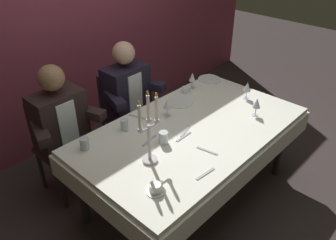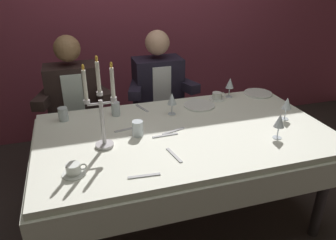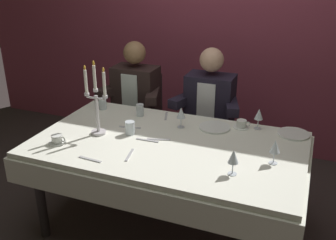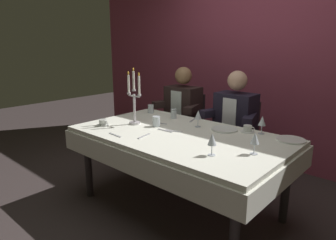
{
  "view_description": "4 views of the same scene",
  "coord_description": "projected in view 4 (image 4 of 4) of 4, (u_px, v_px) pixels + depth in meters",
  "views": [
    {
      "loc": [
        -1.82,
        -1.44,
        2.26
      ],
      "look_at": [
        -0.19,
        0.09,
        0.86
      ],
      "focal_mm": 36.46,
      "sensor_mm": 36.0,
      "label": 1
    },
    {
      "loc": [
        -0.67,
        -1.8,
        1.73
      ],
      "look_at": [
        -0.1,
        0.04,
        0.81
      ],
      "focal_mm": 34.88,
      "sensor_mm": 36.0,
      "label": 2
    },
    {
      "loc": [
        0.9,
        -2.3,
        1.96
      ],
      "look_at": [
        -0.02,
        0.05,
        0.89
      ],
      "focal_mm": 41.36,
      "sensor_mm": 36.0,
      "label": 3
    },
    {
      "loc": [
        1.65,
        -1.99,
        1.52
      ],
      "look_at": [
        -0.2,
        0.07,
        0.81
      ],
      "focal_mm": 32.27,
      "sensor_mm": 36.0,
      "label": 4
    }
  ],
  "objects": [
    {
      "name": "dinner_plate_1",
      "position": [
        224.0,
        129.0,
        2.79
      ],
      "size": [
        0.24,
        0.24,
        0.01
      ],
      "primitive_type": "cylinder",
      "color": "white",
      "rests_on": "dining_table"
    },
    {
      "name": "fork_3",
      "position": [
        193.0,
        120.0,
        3.14
      ],
      "size": [
        0.07,
        0.17,
        0.01
      ],
      "primitive_type": "cube",
      "rotation": [
        0.0,
        0.0,
        1.89
      ],
      "color": "#B7B7BC",
      "rests_on": "dining_table"
    },
    {
      "name": "seated_diner_0",
      "position": [
        183.0,
        108.0,
        3.78
      ],
      "size": [
        0.63,
        0.48,
        1.24
      ],
      "color": "#2C2528",
      "rests_on": "ground_plane"
    },
    {
      "name": "spoon_1",
      "position": [
        165.0,
        130.0,
        2.77
      ],
      "size": [
        0.17,
        0.02,
        0.01
      ],
      "primitive_type": "cube",
      "rotation": [
        0.0,
        0.0,
        0.03
      ],
      "color": "#B7B7BC",
      "rests_on": "dining_table"
    },
    {
      "name": "candelabra",
      "position": [
        134.0,
        102.0,
        2.95
      ],
      "size": [
        0.19,
        0.11,
        0.55
      ],
      "color": "silver",
      "rests_on": "dining_table"
    },
    {
      "name": "water_tumbler_1",
      "position": [
        151.0,
        109.0,
        3.46
      ],
      "size": [
        0.07,
        0.07,
        0.1
      ],
      "primitive_type": "cylinder",
      "color": "silver",
      "rests_on": "dining_table"
    },
    {
      "name": "wine_glass_3",
      "position": [
        262.0,
        121.0,
        2.64
      ],
      "size": [
        0.07,
        0.07,
        0.16
      ],
      "color": "silver",
      "rests_on": "dining_table"
    },
    {
      "name": "dining_table",
      "position": [
        179.0,
        146.0,
        2.73
      ],
      "size": [
        1.94,
        1.14,
        0.74
      ],
      "color": "white",
      "rests_on": "ground_plane"
    },
    {
      "name": "coffee_cup_1",
      "position": [
        248.0,
        129.0,
        2.73
      ],
      "size": [
        0.13,
        0.12,
        0.06
      ],
      "color": "white",
      "rests_on": "dining_table"
    },
    {
      "name": "wine_glass_1",
      "position": [
        212.0,
        140.0,
        2.14
      ],
      "size": [
        0.07,
        0.07,
        0.16
      ],
      "color": "silver",
      "rests_on": "dining_table"
    },
    {
      "name": "dinner_plate_0",
      "position": [
        291.0,
        140.0,
        2.49
      ],
      "size": [
        0.23,
        0.23,
        0.01
      ],
      "primitive_type": "cylinder",
      "color": "white",
      "rests_on": "dining_table"
    },
    {
      "name": "spoon_0",
      "position": [
        159.0,
        123.0,
        3.02
      ],
      "size": [
        0.17,
        0.05,
        0.01
      ],
      "primitive_type": "cube",
      "rotation": [
        0.0,
        0.0,
        0.17
      ],
      "color": "#B7B7BC",
      "rests_on": "dining_table"
    },
    {
      "name": "spoon_4",
      "position": [
        144.0,
        136.0,
        2.6
      ],
      "size": [
        0.05,
        0.17,
        0.01
      ],
      "primitive_type": "cube",
      "rotation": [
        0.0,
        0.0,
        1.75
      ],
      "color": "#B7B7BC",
      "rests_on": "dining_table"
    },
    {
      "name": "ground_plane",
      "position": [
        179.0,
        207.0,
        2.88
      ],
      "size": [
        12.0,
        12.0,
        0.0
      ],
      "primitive_type": "plane",
      "color": "#392F2F"
    },
    {
      "name": "wine_glass_2",
      "position": [
        198.0,
        115.0,
        2.87
      ],
      "size": [
        0.07,
        0.07,
        0.16
      ],
      "color": "silver",
      "rests_on": "dining_table"
    },
    {
      "name": "water_tumbler_2",
      "position": [
        156.0,
        121.0,
        2.9
      ],
      "size": [
        0.07,
        0.07,
        0.1
      ],
      "primitive_type": "cylinder",
      "color": "silver",
      "rests_on": "dining_table"
    },
    {
      "name": "water_tumbler_0",
      "position": [
        174.0,
        114.0,
        3.21
      ],
      "size": [
        0.06,
        0.06,
        0.1
      ],
      "primitive_type": "cylinder",
      "color": "silver",
      "rests_on": "dining_table"
    },
    {
      "name": "wine_glass_0",
      "position": [
        255.0,
        139.0,
        2.16
      ],
      "size": [
        0.07,
        0.07,
        0.16
      ],
      "color": "silver",
      "rests_on": "dining_table"
    },
    {
      "name": "coffee_cup_0",
      "position": [
        103.0,
        123.0,
        2.94
      ],
      "size": [
        0.13,
        0.12,
        0.06
      ],
      "color": "white",
      "rests_on": "dining_table"
    },
    {
      "name": "seated_diner_1",
      "position": [
        236.0,
        117.0,
        3.3
      ],
      "size": [
        0.63,
        0.48,
        1.24
      ],
      "color": "#2C2528",
      "rests_on": "ground_plane"
    },
    {
      "name": "back_wall",
      "position": [
        266.0,
        57.0,
        3.74
      ],
      "size": [
        6.0,
        0.12,
        2.7
      ],
      "primitive_type": "cube",
      "color": "#913A4F",
      "rests_on": "ground_plane"
    },
    {
      "name": "fork_2",
      "position": [
        115.0,
        135.0,
        2.63
      ],
      "size": [
        0.17,
        0.03,
        0.01
      ],
      "primitive_type": "cube",
      "rotation": [
        0.0,
        0.0,
        -0.08
      ],
      "color": "#B7B7BC",
      "rests_on": "dining_table"
    },
    {
      "name": "spoon_5",
      "position": [
        174.0,
        131.0,
        2.75
      ],
      "size": [
        0.17,
        0.07,
        0.01
      ],
      "primitive_type": "cube",
      "rotation": [
        0.0,
        0.0,
        0.31
      ],
      "color": "#B7B7BC",
      "rests_on": "dining_table"
    }
  ]
}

